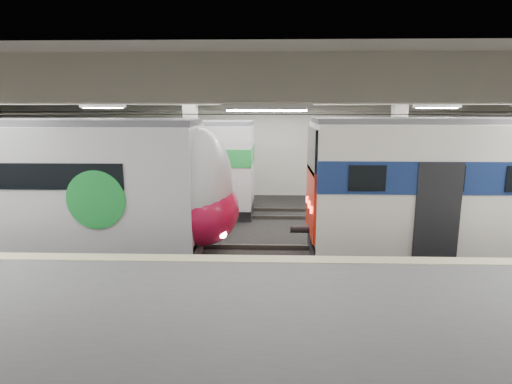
{
  "coord_description": "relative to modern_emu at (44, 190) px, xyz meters",
  "views": [
    {
      "loc": [
        0.05,
        -13.65,
        4.97
      ],
      "look_at": [
        -0.4,
        1.0,
        2.0
      ],
      "focal_mm": 30.0,
      "sensor_mm": 36.0,
      "label": 1
    }
  ],
  "objects": [
    {
      "name": "station_hall",
      "position": [
        7.41,
        -1.74,
        1.01
      ],
      "size": [
        36.0,
        24.0,
        5.75
      ],
      "color": "black",
      "rests_on": "ground"
    },
    {
      "name": "far_train",
      "position": [
        0.02,
        5.5,
        -0.01
      ],
      "size": [
        13.47,
        2.95,
        4.31
      ],
      "rotation": [
        0.0,
        0.0,
        -0.02
      ],
      "color": "silver",
      "rests_on": "ground"
    },
    {
      "name": "modern_emu",
      "position": [
        0.0,
        0.0,
        0.0
      ],
      "size": [
        14.15,
        2.92,
        4.55
      ],
      "color": "silver",
      "rests_on": "ground"
    }
  ]
}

